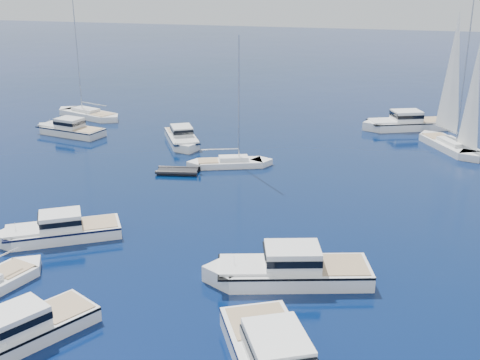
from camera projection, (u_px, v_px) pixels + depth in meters
name	position (u px, v px, depth m)	size (l,w,h in m)	color
motor_cruiser_near	(16.00, 344.00, 31.24)	(2.95, 9.65, 2.53)	white
motor_cruiser_left	(60.00, 238.00, 43.67)	(2.98, 9.74, 2.56)	white
motor_cruiser_centre	(288.00, 280.00, 37.67)	(3.48, 11.39, 2.99)	white
motor_cruiser_far_l	(69.00, 134.00, 71.92)	(3.05, 9.96, 2.61)	silver
motor_cruiser_distant	(404.00, 129.00, 74.52)	(3.47, 11.33, 2.98)	white
motor_cruiser_horizon	(182.00, 143.00, 68.16)	(2.96, 9.68, 2.54)	silver
sailboat_centre	(230.00, 166.00, 60.12)	(2.38, 9.14, 13.43)	white
sailboat_sails_r	(449.00, 149.00, 66.00)	(3.01, 11.56, 17.00)	silver
sailboat_far_l	(89.00, 117.00, 80.62)	(3.06, 11.78, 17.31)	white
tender_grey_near	(298.00, 277.00, 38.10)	(1.59, 2.73, 0.95)	black
tender_grey_far	(178.00, 173.00, 57.93)	(2.29, 4.30, 0.95)	black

